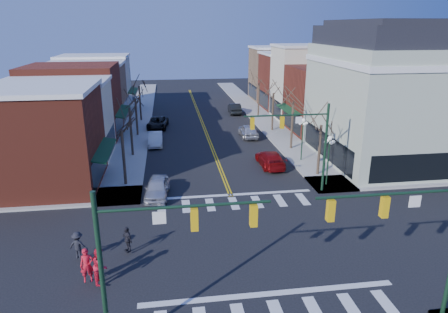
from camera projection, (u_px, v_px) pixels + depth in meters
name	position (u px, v px, depth m)	size (l,w,h in m)	color
ground	(251.00, 246.00, 24.29)	(160.00, 160.00, 0.00)	black
sidewalk_left	(130.00, 153.00, 41.90)	(3.50, 70.00, 0.15)	#9E9B93
sidewalk_right	(291.00, 146.00, 44.25)	(3.50, 70.00, 0.15)	#9E9B93
bldg_left_brick_a	(33.00, 140.00, 32.01)	(10.00, 8.50, 8.00)	maroon
bldg_left_stucco_a	(57.00, 122.00, 39.38)	(10.00, 7.00, 7.50)	beige
bldg_left_brick_b	(74.00, 102.00, 46.74)	(10.00, 9.00, 8.50)	maroon
bldg_left_tan	(87.00, 94.00, 54.61)	(10.00, 7.50, 7.80)	#977453
bldg_left_stucco_b	(96.00, 84.00, 61.84)	(10.00, 8.00, 8.20)	beige
bldg_right_brick_a	(332.00, 100.00, 49.34)	(10.00, 8.50, 8.00)	maroon
bldg_right_stucco	(310.00, 83.00, 56.32)	(10.00, 7.00, 10.00)	beige
bldg_right_brick_b	(294.00, 82.00, 63.60)	(10.00, 8.00, 8.50)	maroon
bldg_right_tan	(280.00, 74.00, 71.05)	(10.00, 8.00, 9.00)	#977453
victorian_corner	(390.00, 93.00, 38.06)	(12.25, 14.25, 13.30)	#ADB89F
traffic_mast_near_left	(150.00, 249.00, 15.12)	(6.60, 0.28, 7.20)	#14331E
traffic_mast_near_right	(420.00, 229.00, 16.61)	(6.60, 0.28, 7.20)	#14331E
traffic_mast_far_right	(303.00, 136.00, 30.53)	(6.60, 0.28, 7.20)	#14331E
lamppost_corner	(329.00, 152.00, 32.46)	(0.36, 0.36, 4.33)	#14331E
lamppost_midblock	(303.00, 132.00, 38.58)	(0.36, 0.36, 4.33)	#14331E
tree_left_a	(124.00, 159.00, 32.77)	(0.24, 0.24, 4.76)	#382B21
tree_left_b	(131.00, 132.00, 40.25)	(0.24, 0.24, 5.04)	#382B21
tree_left_c	(137.00, 118.00, 47.84)	(0.24, 0.24, 4.55)	#382B21
tree_left_d	(140.00, 104.00, 55.31)	(0.24, 0.24, 4.90)	#382B21
tree_right_a	(319.00, 151.00, 35.04)	(0.24, 0.24, 4.62)	#382B21
tree_right_b	(292.00, 126.00, 42.48)	(0.24, 0.24, 5.18)	#382B21
tree_right_c	(273.00, 112.00, 50.06)	(0.24, 0.24, 4.83)	#382B21
tree_right_d	(259.00, 100.00, 57.56)	(0.24, 0.24, 4.97)	#382B21
car_left_near	(157.00, 188.00, 31.08)	(1.75, 4.35, 1.48)	silver
car_left_mid	(155.00, 139.00, 44.53)	(1.52, 4.35, 1.43)	silver
car_left_far	(158.00, 123.00, 51.93)	(2.39, 5.18, 1.44)	black
car_right_near	(270.00, 159.00, 37.87)	(2.04, 5.03, 1.46)	maroon
car_right_mid	(248.00, 131.00, 47.77)	(1.87, 4.65, 1.58)	silver
car_right_far	(235.00, 108.00, 60.70)	(1.63, 4.67, 1.54)	black
pedestrian_red_a	(87.00, 265.00, 20.44)	(0.68, 0.45, 1.86)	red
pedestrian_red_b	(100.00, 265.00, 20.35)	(0.95, 0.74, 1.96)	red
pedestrian_dark_a	(127.00, 239.00, 23.23)	(0.92, 0.38, 1.57)	black
pedestrian_dark_b	(78.00, 245.00, 22.53)	(1.06, 0.61, 1.64)	black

